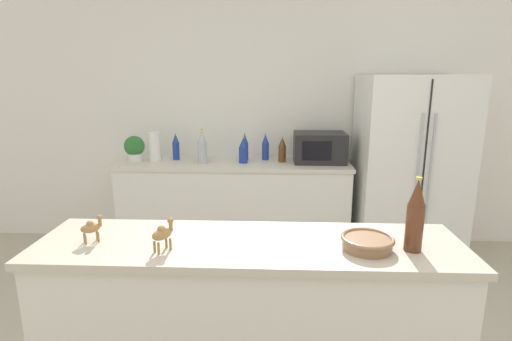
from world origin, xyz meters
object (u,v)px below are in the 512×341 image
back_bottle_1 (282,150)px  back_bottle_2 (202,147)px  microwave (319,147)px  camel_figurine_second (163,233)px  back_bottle_0 (202,147)px  back_bottle_4 (265,147)px  camel_figurine (91,227)px  paper_towel_roll (155,147)px  potted_plant (134,148)px  back_bottle_3 (176,147)px  refrigerator (408,170)px  back_bottle_5 (245,147)px  fruit_bowl (367,242)px  wine_bottle (415,216)px  back_bottle_6 (243,151)px

back_bottle_1 → back_bottle_2: size_ratio=0.76×
microwave → camel_figurine_second: size_ratio=3.53×
back_bottle_0 → microwave: bearing=-0.6°
back_bottle_4 → camel_figurine: bearing=-108.5°
paper_towel_roll → microwave: 1.58m
potted_plant → back_bottle_3: 0.39m
back_bottle_0 → camel_figurine: 2.13m
refrigerator → paper_towel_roll: bearing=177.6°
back_bottle_5 → fruit_bowl: 2.29m
camel_figurine → microwave: bearing=59.5°
refrigerator → back_bottle_5: 1.54m
back_bottle_2 → back_bottle_3: 0.33m
back_bottle_0 → back_bottle_1: (0.77, -0.02, -0.02)m
back_bottle_4 → fruit_bowl: (0.48, -2.21, -0.02)m
fruit_bowl → camel_figurine: (-1.21, 0.02, 0.04)m
back_bottle_0 → camel_figurine: size_ratio=2.33×
potted_plant → back_bottle_2: (0.67, -0.07, 0.03)m
wine_bottle → fruit_bowl: bearing=178.5°
fruit_bowl → potted_plant: bearing=129.6°
back_bottle_0 → back_bottle_2: back_bottle_2 is taller
microwave → fruit_bowl: size_ratio=2.11×
back_bottle_2 → camel_figurine_second: size_ratio=2.38×
paper_towel_roll → back_bottle_1: size_ratio=1.11×
wine_bottle → refrigerator: bearing=72.3°
back_bottle_1 → fruit_bowl: (0.32, -2.12, -0.01)m
back_bottle_6 → camel_figurine: back_bottle_6 is taller
refrigerator → paper_towel_roll: refrigerator is taller
back_bottle_3 → wine_bottle: (1.55, -2.19, 0.10)m
paper_towel_roll → back_bottle_6: (0.86, -0.07, -0.02)m
fruit_bowl → back_bottle_5: bearing=107.3°
back_bottle_5 → camel_figurine_second: size_ratio=1.97×
potted_plant → back_bottle_4: back_bottle_4 is taller
microwave → back_bottle_4: 0.52m
back_bottle_5 → camel_figurine: 2.23m
back_bottle_1 → camel_figurine_second: back_bottle_1 is taller
camel_figurine → back_bottle_4: bearing=71.5°
back_bottle_4 → camel_figurine: back_bottle_4 is taller
wine_bottle → back_bottle_6: bearing=113.0°
back_bottle_1 → back_bottle_4: size_ratio=0.94×
microwave → back_bottle_5: bearing=175.6°
microwave → back_bottle_6: (-0.72, -0.07, -0.02)m
back_bottle_1 → wine_bottle: (0.51, -2.13, 0.11)m
paper_towel_roll → back_bottle_2: size_ratio=0.85×
paper_towel_roll → refrigerator: bearing=-2.4°
camel_figurine_second → back_bottle_0: bearing=95.6°
potted_plant → back_bottle_4: size_ratio=0.93×
camel_figurine → camel_figurine_second: size_ratio=0.89×
refrigerator → back_bottle_1: refrigerator is taller
back_bottle_0 → wine_bottle: wine_bottle is taller
back_bottle_6 → fruit_bowl: size_ratio=1.07×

